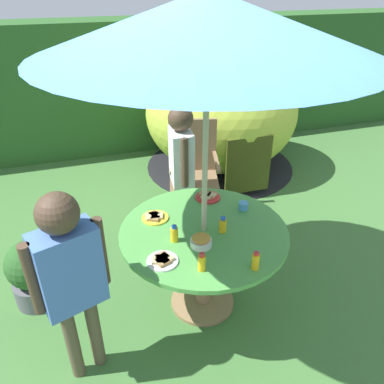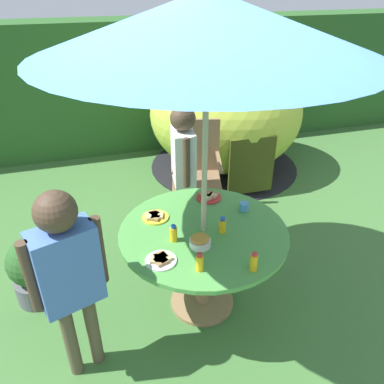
{
  "view_description": "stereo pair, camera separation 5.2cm",
  "coord_description": "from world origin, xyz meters",
  "px_view_note": "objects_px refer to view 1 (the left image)",
  "views": [
    {
      "loc": [
        -0.73,
        -2.01,
        2.26
      ],
      "look_at": [
        -0.05,
        0.12,
        0.95
      ],
      "focal_mm": 35.36,
      "sensor_mm": 36.0,
      "label": 1
    },
    {
      "loc": [
        -0.68,
        -2.03,
        2.26
      ],
      "look_at": [
        -0.05,
        0.12,
        0.95
      ],
      "focal_mm": 35.36,
      "sensor_mm": 36.0,
      "label": 2
    }
  ],
  "objects_px": {
    "plate_mid_right": "(155,217)",
    "plate_far_right": "(162,260)",
    "child_in_blue_shirt": "(69,269)",
    "juice_bottle_center_front": "(174,234)",
    "patio_umbrella": "(208,23)",
    "plate_front_edge": "(207,196)",
    "potted_plant": "(33,272)",
    "dome_tent": "(221,113)",
    "child_in_white_shirt": "(181,157)",
    "juice_bottle_near_left": "(202,262)",
    "cup_near": "(243,206)",
    "juice_bottle_near_right": "(256,261)",
    "garden_table": "(203,246)",
    "snack_bowl": "(201,241)",
    "juice_bottle_far_left": "(223,225)"
  },
  "relations": [
    {
      "from": "plate_mid_right",
      "to": "juice_bottle_near_left",
      "type": "xyz_separation_m",
      "value": [
        0.15,
        -0.62,
        0.04
      ]
    },
    {
      "from": "juice_bottle_near_right",
      "to": "potted_plant",
      "type": "bearing_deg",
      "value": 146.79
    },
    {
      "from": "plate_front_edge",
      "to": "potted_plant",
      "type": "bearing_deg",
      "value": 178.64
    },
    {
      "from": "potted_plant",
      "to": "cup_near",
      "type": "bearing_deg",
      "value": -9.73
    },
    {
      "from": "potted_plant",
      "to": "juice_bottle_center_front",
      "type": "bearing_deg",
      "value": -26.28
    },
    {
      "from": "snack_bowl",
      "to": "juice_bottle_center_front",
      "type": "xyz_separation_m",
      "value": [
        -0.15,
        0.1,
        0.02
      ]
    },
    {
      "from": "snack_bowl",
      "to": "child_in_blue_shirt",
      "type": "bearing_deg",
      "value": -170.12
    },
    {
      "from": "juice_bottle_near_left",
      "to": "juice_bottle_far_left",
      "type": "bearing_deg",
      "value": 50.9
    },
    {
      "from": "garden_table",
      "to": "snack_bowl",
      "type": "height_order",
      "value": "snack_bowl"
    },
    {
      "from": "snack_bowl",
      "to": "cup_near",
      "type": "xyz_separation_m",
      "value": [
        0.45,
        0.32,
        -0.01
      ]
    },
    {
      "from": "plate_mid_right",
      "to": "juice_bottle_near_right",
      "type": "bearing_deg",
      "value": -57.39
    },
    {
      "from": "snack_bowl",
      "to": "juice_bottle_far_left",
      "type": "distance_m",
      "value": 0.22
    },
    {
      "from": "plate_front_edge",
      "to": "cup_near",
      "type": "distance_m",
      "value": 0.31
    },
    {
      "from": "snack_bowl",
      "to": "juice_bottle_far_left",
      "type": "bearing_deg",
      "value": 28.01
    },
    {
      "from": "dome_tent",
      "to": "juice_bottle_near_right",
      "type": "bearing_deg",
      "value": -106.72
    },
    {
      "from": "child_in_white_shirt",
      "to": "potted_plant",
      "type": "bearing_deg",
      "value": -61.98
    },
    {
      "from": "juice_bottle_near_right",
      "to": "juice_bottle_center_front",
      "type": "relative_size",
      "value": 1.04
    },
    {
      "from": "garden_table",
      "to": "patio_umbrella",
      "type": "bearing_deg",
      "value": 0.0
    },
    {
      "from": "child_in_blue_shirt",
      "to": "juice_bottle_center_front",
      "type": "distance_m",
      "value": 0.71
    },
    {
      "from": "juice_bottle_near_right",
      "to": "cup_near",
      "type": "bearing_deg",
      "value": 71.56
    },
    {
      "from": "plate_mid_right",
      "to": "plate_far_right",
      "type": "bearing_deg",
      "value": -97.37
    },
    {
      "from": "juice_bottle_center_front",
      "to": "juice_bottle_near_left",
      "type": "bearing_deg",
      "value": -76.22
    },
    {
      "from": "dome_tent",
      "to": "plate_far_right",
      "type": "distance_m",
      "value": 2.85
    },
    {
      "from": "cup_near",
      "to": "juice_bottle_center_front",
      "type": "bearing_deg",
      "value": -160.18
    },
    {
      "from": "plate_mid_right",
      "to": "juice_bottle_near_right",
      "type": "height_order",
      "value": "juice_bottle_near_right"
    },
    {
      "from": "child_in_white_shirt",
      "to": "snack_bowl",
      "type": "relative_size",
      "value": 9.05
    },
    {
      "from": "child_in_blue_shirt",
      "to": "plate_front_edge",
      "type": "height_order",
      "value": "child_in_blue_shirt"
    },
    {
      "from": "potted_plant",
      "to": "juice_bottle_near_right",
      "type": "bearing_deg",
      "value": -33.21
    },
    {
      "from": "juice_bottle_near_right",
      "to": "plate_mid_right",
      "type": "bearing_deg",
      "value": 122.61
    },
    {
      "from": "child_in_blue_shirt",
      "to": "cup_near",
      "type": "xyz_separation_m",
      "value": [
        1.27,
        0.46,
        -0.11
      ]
    },
    {
      "from": "potted_plant",
      "to": "juice_bottle_center_front",
      "type": "height_order",
      "value": "juice_bottle_center_front"
    },
    {
      "from": "juice_bottle_far_left",
      "to": "juice_bottle_center_front",
      "type": "relative_size",
      "value": 0.97
    },
    {
      "from": "garden_table",
      "to": "plate_front_edge",
      "type": "bearing_deg",
      "value": 66.81
    },
    {
      "from": "potted_plant",
      "to": "plate_mid_right",
      "type": "height_order",
      "value": "plate_mid_right"
    },
    {
      "from": "potted_plant",
      "to": "plate_front_edge",
      "type": "xyz_separation_m",
      "value": [
        1.39,
        -0.03,
        0.44
      ]
    },
    {
      "from": "plate_front_edge",
      "to": "juice_bottle_center_front",
      "type": "bearing_deg",
      "value": -131.17
    },
    {
      "from": "plate_front_edge",
      "to": "plate_far_right",
      "type": "xyz_separation_m",
      "value": [
        -0.53,
        -0.64,
        0.0
      ]
    },
    {
      "from": "juice_bottle_center_front",
      "to": "potted_plant",
      "type": "bearing_deg",
      "value": 153.72
    },
    {
      "from": "snack_bowl",
      "to": "juice_bottle_near_right",
      "type": "height_order",
      "value": "juice_bottle_near_right"
    },
    {
      "from": "plate_mid_right",
      "to": "juice_bottle_center_front",
      "type": "relative_size",
      "value": 1.6
    },
    {
      "from": "plate_mid_right",
      "to": "cup_near",
      "type": "bearing_deg",
      "value": -6.93
    },
    {
      "from": "potted_plant",
      "to": "juice_bottle_far_left",
      "type": "distance_m",
      "value": 1.5
    },
    {
      "from": "child_in_white_shirt",
      "to": "child_in_blue_shirt",
      "type": "height_order",
      "value": "child_in_blue_shirt"
    },
    {
      "from": "child_in_blue_shirt",
      "to": "plate_mid_right",
      "type": "distance_m",
      "value": 0.82
    },
    {
      "from": "plate_front_edge",
      "to": "plate_far_right",
      "type": "distance_m",
      "value": 0.83
    },
    {
      "from": "patio_umbrella",
      "to": "dome_tent",
      "type": "bearing_deg",
      "value": 65.48
    },
    {
      "from": "patio_umbrella",
      "to": "plate_far_right",
      "type": "distance_m",
      "value": 1.38
    },
    {
      "from": "dome_tent",
      "to": "plate_far_right",
      "type": "bearing_deg",
      "value": -118.13
    },
    {
      "from": "patio_umbrella",
      "to": "juice_bottle_far_left",
      "type": "xyz_separation_m",
      "value": [
        0.12,
        -0.06,
        -1.27
      ]
    },
    {
      "from": "dome_tent",
      "to": "potted_plant",
      "type": "height_order",
      "value": "dome_tent"
    }
  ]
}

